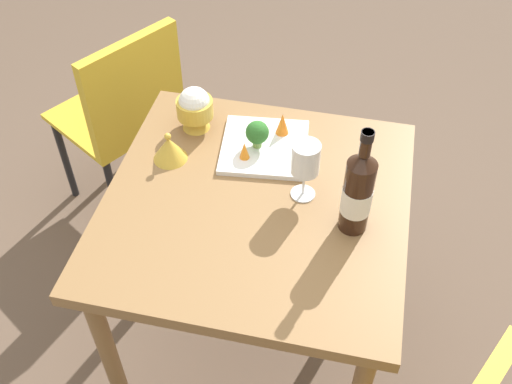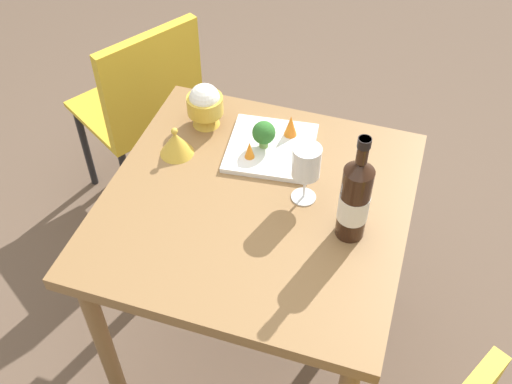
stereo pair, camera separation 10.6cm
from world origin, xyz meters
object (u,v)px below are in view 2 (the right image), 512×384
object	(u,v)px
broccoli_floret	(264,133)
carrot_garnish_left	(291,125)
rice_bowl	(205,105)
chair_near_window	(145,102)
wine_glass	(306,163)
rice_bowl_lid	(176,143)
wine_bottle	(355,199)
carrot_garnish_right	(250,150)
serving_plate	(271,148)

from	to	relation	value
broccoli_floret	carrot_garnish_left	bearing A→B (deg)	140.95
broccoli_floret	rice_bowl	bearing A→B (deg)	-106.88
chair_near_window	broccoli_floret	world-z (taller)	chair_near_window
wine_glass	rice_bowl_lid	xyz separation A→B (m)	(-0.06, -0.40, -0.09)
broccoli_floret	carrot_garnish_left	xyz separation A→B (m)	(-0.07, 0.06, -0.01)
wine_bottle	carrot_garnish_left	xyz separation A→B (m)	(-0.31, -0.24, -0.08)
broccoli_floret	wine_bottle	bearing A→B (deg)	52.54
carrot_garnish_right	broccoli_floret	bearing A→B (deg)	155.95
carrot_garnish_right	wine_bottle	bearing A→B (deg)	61.72
chair_near_window	carrot_garnish_right	world-z (taller)	chair_near_window
wine_glass	rice_bowl_lid	size ratio (longest dim) A/B	1.79
rice_bowl	rice_bowl_lid	distance (m)	0.16
chair_near_window	carrot_garnish_right	bearing A→B (deg)	-94.80
wine_bottle	serving_plate	world-z (taller)	wine_bottle
rice_bowl	serving_plate	bearing A→B (deg)	76.70
broccoli_floret	carrot_garnish_left	size ratio (longest dim) A/B	1.24
broccoli_floret	carrot_garnish_right	bearing A→B (deg)	-24.05
serving_plate	rice_bowl_lid	bearing A→B (deg)	-69.27
chair_near_window	carrot_garnish_right	size ratio (longest dim) A/B	15.61
rice_bowl	carrot_garnish_right	world-z (taller)	rice_bowl
wine_glass	broccoli_floret	distance (m)	0.23
rice_bowl	carrot_garnish_left	size ratio (longest dim) A/B	2.04
chair_near_window	wine_bottle	size ratio (longest dim) A/B	2.65
chair_near_window	wine_bottle	bearing A→B (deg)	-92.02
carrot_garnish_left	rice_bowl_lid	bearing A→B (deg)	-61.38
wine_glass	carrot_garnish_left	distance (m)	0.26
rice_bowl	carrot_garnish_left	xyz separation A→B (m)	(-0.01, 0.26, -0.02)
wine_bottle	wine_glass	size ratio (longest dim) A/B	1.79
broccoli_floret	carrot_garnish_right	xyz separation A→B (m)	(0.06, -0.03, -0.02)
chair_near_window	serving_plate	size ratio (longest dim) A/B	3.08
serving_plate	carrot_garnish_right	xyz separation A→B (m)	(0.07, -0.04, 0.04)
rice_bowl	rice_bowl_lid	size ratio (longest dim) A/B	1.42
broccoli_floret	carrot_garnish_right	distance (m)	0.07
wine_glass	rice_bowl_lid	distance (m)	0.41
rice_bowl_lid	carrot_garnish_right	bearing A→B (deg)	98.73
carrot_garnish_left	serving_plate	bearing A→B (deg)	-31.61
wine_glass	carrot_garnish_right	world-z (taller)	wine_glass
wine_glass	broccoli_floret	size ratio (longest dim) A/B	2.09
carrot_garnish_right	wine_glass	bearing A→B (deg)	63.31
rice_bowl_lid	broccoli_floret	xyz separation A→B (m)	(-0.09, 0.24, 0.03)
wine_bottle	broccoli_floret	world-z (taller)	wine_bottle
serving_plate	carrot_garnish_left	size ratio (longest dim) A/B	3.98
rice_bowl	rice_bowl_lid	xyz separation A→B (m)	(0.15, -0.03, -0.04)
rice_bowl	chair_near_window	bearing A→B (deg)	-127.39
wine_bottle	carrot_garnish_left	size ratio (longest dim) A/B	4.62
rice_bowl_lid	carrot_garnish_left	world-z (taller)	rice_bowl_lid
rice_bowl_lid	carrot_garnish_left	xyz separation A→B (m)	(-0.16, 0.30, 0.01)
carrot_garnish_right	carrot_garnish_left	bearing A→B (deg)	146.82
carrot_garnish_left	carrot_garnish_right	bearing A→B (deg)	-33.18
chair_near_window	rice_bowl	distance (m)	0.55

